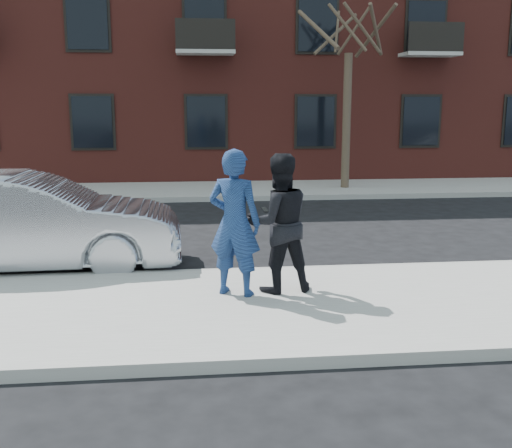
{
  "coord_description": "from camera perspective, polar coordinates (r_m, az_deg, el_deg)",
  "views": [
    {
      "loc": [
        -0.38,
        -7.83,
        2.76
      ],
      "look_at": [
        0.49,
        0.4,
        1.11
      ],
      "focal_mm": 42.0,
      "sensor_mm": 36.0,
      "label": 1
    }
  ],
  "objects": [
    {
      "name": "silver_sedan",
      "position": [
        10.67,
        -20.84,
        0.07
      ],
      "size": [
        5.09,
        1.93,
        1.66
      ],
      "primitive_type": "imported",
      "rotation": [
        0.0,
        0.0,
        1.61
      ],
      "color": "#999BA3",
      "rests_on": "ground"
    },
    {
      "name": "man_peacoat",
      "position": [
        8.41,
        2.17,
        0.07
      ],
      "size": [
        1.06,
        0.89,
        1.96
      ],
      "rotation": [
        0.0,
        0.0,
        3.31
      ],
      "color": "black",
      "rests_on": "near_sidewalk"
    },
    {
      "name": "street_tree",
      "position": [
        19.65,
        8.92,
        19.21
      ],
      "size": [
        3.6,
        3.6,
        6.8
      ],
      "color": "#3E3125",
      "rests_on": "far_sidewalk"
    },
    {
      "name": "near_curb",
      "position": [
        9.77,
        -3.57,
        -4.74
      ],
      "size": [
        50.0,
        0.1,
        0.15
      ],
      "primitive_type": "cube",
      "color": "#999691",
      "rests_on": "ground"
    },
    {
      "name": "apartment_building",
      "position": [
        26.16,
        -0.8,
        18.71
      ],
      "size": [
        24.3,
        10.3,
        12.3
      ],
      "color": "maroon",
      "rests_on": "ground"
    },
    {
      "name": "man_hoodie",
      "position": [
        8.24,
        -2.05,
        0.12
      ],
      "size": [
        0.88,
        0.75,
        2.04
      ],
      "rotation": [
        0.0,
        0.0,
        2.72
      ],
      "color": "navy",
      "rests_on": "near_sidewalk"
    },
    {
      "name": "far_curb",
      "position": [
        17.49,
        -4.71,
        2.38
      ],
      "size": [
        50.0,
        0.1,
        0.15
      ],
      "primitive_type": "cube",
      "color": "#999691",
      "rests_on": "ground"
    },
    {
      "name": "near_sidewalk",
      "position": [
        8.05,
        -3.0,
        -8.25
      ],
      "size": [
        50.0,
        3.5,
        0.15
      ],
      "primitive_type": "cube",
      "color": "gray",
      "rests_on": "ground"
    },
    {
      "name": "ground",
      "position": [
        8.31,
        -3.09,
        -8.17
      ],
      "size": [
        100.0,
        100.0,
        0.0
      ],
      "primitive_type": "plane",
      "color": "black",
      "rests_on": "ground"
    },
    {
      "name": "far_sidewalk",
      "position": [
        19.27,
        -4.85,
        3.2
      ],
      "size": [
        50.0,
        3.5,
        0.15
      ],
      "primitive_type": "cube",
      "color": "gray",
      "rests_on": "ground"
    }
  ]
}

